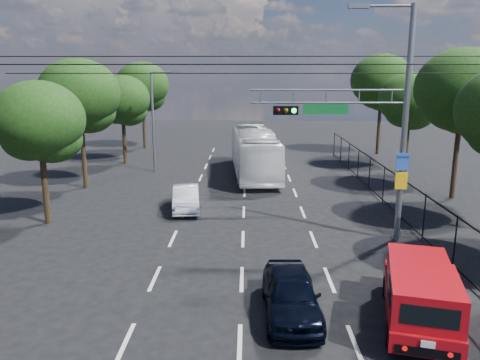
{
  "coord_description": "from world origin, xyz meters",
  "views": [
    {
      "loc": [
        0.19,
        -10.89,
        6.87
      ],
      "look_at": [
        -0.11,
        7.03,
        2.8
      ],
      "focal_mm": 35.0,
      "sensor_mm": 36.0,
      "label": 1
    }
  ],
  "objects_px": {
    "white_bus": "(254,152)",
    "white_van": "(186,198)",
    "red_pickup": "(420,292)",
    "navy_hatchback": "(291,294)",
    "signal_mast": "(375,116)"
  },
  "relations": [
    {
      "from": "signal_mast",
      "to": "navy_hatchback",
      "type": "bearing_deg",
      "value": -120.86
    },
    {
      "from": "signal_mast",
      "to": "white_bus",
      "type": "bearing_deg",
      "value": 109.29
    },
    {
      "from": "signal_mast",
      "to": "white_van",
      "type": "distance_m",
      "value": 10.44
    },
    {
      "from": "red_pickup",
      "to": "white_bus",
      "type": "height_order",
      "value": "white_bus"
    },
    {
      "from": "white_bus",
      "to": "white_van",
      "type": "distance_m",
      "value": 9.67
    },
    {
      "from": "navy_hatchback",
      "to": "white_van",
      "type": "xyz_separation_m",
      "value": [
        -4.45,
        10.77,
        -0.05
      ]
    },
    {
      "from": "signal_mast",
      "to": "navy_hatchback",
      "type": "distance_m",
      "value": 8.76
    },
    {
      "from": "signal_mast",
      "to": "navy_hatchback",
      "type": "height_order",
      "value": "signal_mast"
    },
    {
      "from": "navy_hatchback",
      "to": "signal_mast",
      "type": "bearing_deg",
      "value": 57.93
    },
    {
      "from": "navy_hatchback",
      "to": "red_pickup",
      "type": "bearing_deg",
      "value": -8.19
    },
    {
      "from": "red_pickup",
      "to": "white_van",
      "type": "relative_size",
      "value": 1.35
    },
    {
      "from": "white_bus",
      "to": "red_pickup",
      "type": "bearing_deg",
      "value": -81.99
    },
    {
      "from": "red_pickup",
      "to": "navy_hatchback",
      "type": "relative_size",
      "value": 1.29
    },
    {
      "from": "red_pickup",
      "to": "white_bus",
      "type": "relative_size",
      "value": 0.45
    },
    {
      "from": "red_pickup",
      "to": "navy_hatchback",
      "type": "xyz_separation_m",
      "value": [
        -3.52,
        0.43,
        -0.28
      ]
    }
  ]
}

